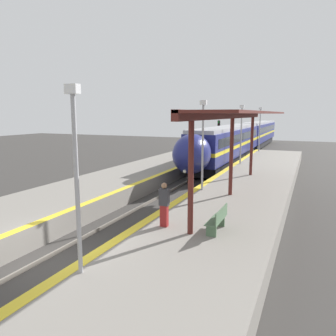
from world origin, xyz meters
The scene contains 13 objects.
ground_plane centered at (0.00, 0.00, 0.00)m, with size 120.00×120.00×0.00m, color #383533.
rail_left centered at (-0.72, 0.00, 0.07)m, with size 0.08×90.00×0.15m, color slate.
rail_right centered at (0.72, 0.00, 0.07)m, with size 0.08×90.00×0.15m, color slate.
train centered at (0.00, 33.95, 2.28)m, with size 2.73×43.93×3.96m.
platform_right centered at (4.30, 0.00, 0.48)m, with size 5.14×64.00×0.97m.
platform_bench centered at (4.87, 2.99, 1.43)m, with size 0.44×1.56×0.89m.
person_waiting centered at (2.85, 2.71, 1.84)m, with size 0.36×0.22×1.70m.
railway_signal centered at (-2.39, 30.06, 2.71)m, with size 0.28×0.28×4.43m.
lamppost_near centered at (2.30, -1.55, 3.83)m, with size 0.36×0.20×4.96m.
lamppost_mid centered at (2.30, 9.10, 3.83)m, with size 0.36×0.20×4.96m.
lamppost_far centered at (2.30, 19.75, 3.83)m, with size 0.36×0.20×4.96m.
lamppost_farthest centered at (2.30, 30.41, 3.83)m, with size 0.36×0.20×4.96m.
station_canopy centered at (4.58, 8.63, 5.01)m, with size 2.02×15.49×4.37m.
Camera 1 is at (7.77, -8.17, 5.20)m, focal length 35.00 mm.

